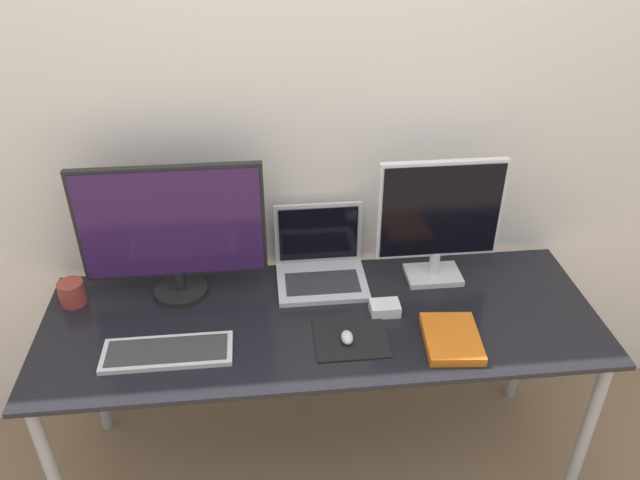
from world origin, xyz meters
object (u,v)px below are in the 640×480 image
at_px(mug, 72,293).
at_px(book, 452,338).
at_px(power_brick, 385,308).
at_px(laptop, 320,262).
at_px(monitor_right, 440,218).
at_px(mouse, 347,337).
at_px(monitor_left, 172,230).
at_px(keyboard, 167,352).

bearing_deg(mug, book, -15.00).
xyz_separation_m(book, power_brick, (-0.18, 0.16, 0.00)).
height_order(laptop, book, laptop).
xyz_separation_m(monitor_right, power_brick, (-0.21, -0.18, -0.23)).
distance_m(monitor_right, mouse, 0.53).
bearing_deg(power_brick, mug, 171.15).
bearing_deg(book, laptop, 133.06).
bearing_deg(book, mug, 165.00).
height_order(monitor_left, keyboard, monitor_left).
height_order(keyboard, book, book).
distance_m(monitor_left, book, 0.96).
relative_size(monitor_right, book, 1.92).
bearing_deg(power_brick, laptop, 129.45).
bearing_deg(monitor_left, keyboard, -92.86).
relative_size(monitor_left, mug, 7.10).
relative_size(monitor_left, power_brick, 6.22).
bearing_deg(book, mouse, 174.24).
bearing_deg(monitor_right, mug, -179.02).
distance_m(monitor_left, mouse, 0.66).
distance_m(keyboard, book, 0.88).
bearing_deg(monitor_right, book, -95.12).
height_order(monitor_right, book, monitor_right).
height_order(monitor_left, monitor_right, monitor_left).
height_order(keyboard, mug, mug).
bearing_deg(monitor_left, mouse, -30.42).
distance_m(laptop, book, 0.54).
bearing_deg(monitor_right, mouse, -138.49).
relative_size(monitor_right, laptop, 1.46).
bearing_deg(mouse, book, -5.76).
bearing_deg(monitor_left, mug, -176.59).
distance_m(keyboard, mouse, 0.55).
bearing_deg(monitor_right, laptop, 173.11).
bearing_deg(laptop, mug, -175.30).
bearing_deg(power_brick, monitor_right, 40.93).
relative_size(keyboard, mug, 4.60).
bearing_deg(laptop, book, -46.94).
xyz_separation_m(laptop, mouse, (0.05, -0.36, -0.04)).
height_order(laptop, keyboard, laptop).
distance_m(monitor_left, monitor_right, 0.89).
distance_m(monitor_right, power_brick, 0.36).
bearing_deg(mouse, power_brick, 42.34).
height_order(mouse, book, mouse).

